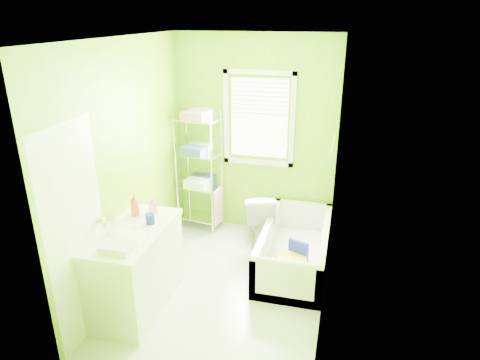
% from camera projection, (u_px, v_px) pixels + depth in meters
% --- Properties ---
extents(ground, '(2.90, 2.90, 0.00)m').
position_uv_depth(ground, '(226.00, 285.00, 4.72)').
color(ground, silver).
rests_on(ground, ground).
extents(room_envelope, '(2.14, 2.94, 2.62)m').
position_uv_depth(room_envelope, '(224.00, 152.00, 4.16)').
color(room_envelope, '#72AD08').
rests_on(room_envelope, ground).
extents(window, '(0.92, 0.05, 1.22)m').
position_uv_depth(window, '(259.00, 114.00, 5.41)').
color(window, white).
rests_on(window, ground).
extents(door, '(0.09, 0.80, 2.00)m').
position_uv_depth(door, '(77.00, 237.00, 3.70)').
color(door, white).
rests_on(door, ground).
extents(right_wall_decor, '(0.04, 1.48, 1.17)m').
position_uv_depth(right_wall_decor, '(330.00, 184.00, 3.99)').
color(right_wall_decor, '#470814').
rests_on(right_wall_decor, ground).
extents(bathtub, '(0.75, 1.60, 0.52)m').
position_uv_depth(bathtub, '(294.00, 253.00, 5.03)').
color(bathtub, white).
rests_on(bathtub, ground).
extents(toilet, '(0.58, 0.76, 0.69)m').
position_uv_depth(toilet, '(258.00, 216.00, 5.55)').
color(toilet, white).
rests_on(toilet, ground).
extents(vanity, '(0.59, 1.14, 1.10)m').
position_uv_depth(vanity, '(136.00, 266.00, 4.24)').
color(vanity, white).
rests_on(vanity, ground).
extents(wire_shelf_unit, '(0.60, 0.48, 1.65)m').
position_uv_depth(wire_shelf_unit, '(200.00, 158.00, 5.66)').
color(wire_shelf_unit, silver).
rests_on(wire_shelf_unit, ground).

